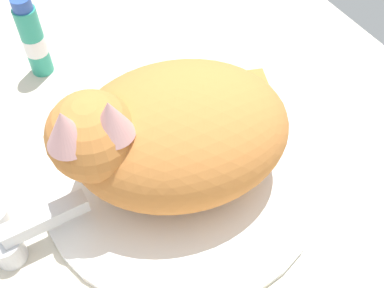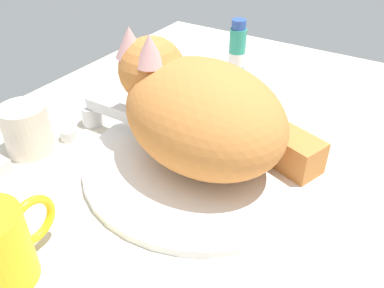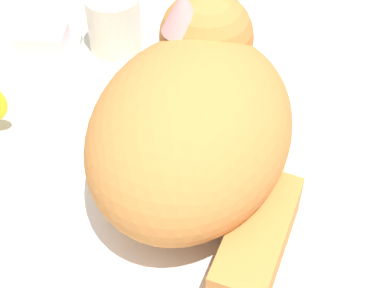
{
  "view_description": "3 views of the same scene",
  "coord_description": "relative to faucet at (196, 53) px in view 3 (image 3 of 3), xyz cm",
  "views": [
    {
      "loc": [
        -30.59,
        16.13,
        50.87
      ],
      "look_at": [
        -0.78,
        -1.09,
        6.96
      ],
      "focal_mm": 44.31,
      "sensor_mm": 36.0,
      "label": 1
    },
    {
      "loc": [
        -41.46,
        -24.19,
        37.2
      ],
      "look_at": [
        -2.55,
        0.26,
        5.3
      ],
      "focal_mm": 37.53,
      "sensor_mm": 36.0,
      "label": 2
    },
    {
      "loc": [
        1.33,
        -39.78,
        47.84
      ],
      "look_at": [
        0.12,
        -0.32,
        7.15
      ],
      "focal_mm": 54.15,
      "sensor_mm": 36.0,
      "label": 3
    }
  ],
  "objects": [
    {
      "name": "soap_dish",
      "position": [
        -20.41,
        2.52,
        -1.88
      ],
      "size": [
        9.0,
        6.4,
        1.2
      ],
      "primitive_type": "cube",
      "color": "white",
      "rests_on": "ground_plane"
    },
    {
      "name": "rinse_cup",
      "position": [
        -11.0,
        4.47,
        1.41
      ],
      "size": [
        7.2,
        7.2,
        7.77
      ],
      "color": "silver",
      "rests_on": "ground_plane"
    },
    {
      "name": "soap_bar",
      "position": [
        -20.41,
        2.52,
        0.04
      ],
      "size": [
        6.4,
        5.08,
        2.64
      ],
      "primitive_type": "cube",
      "rotation": [
        0.0,
        0.0,
        -0.04
      ],
      "color": "silver",
      "rests_on": "soap_dish"
    },
    {
      "name": "faucet",
      "position": [
        0.0,
        0.0,
        0.0
      ],
      "size": [
        13.97,
        11.69,
        5.45
      ],
      "color": "silver",
      "rests_on": "ground_plane"
    },
    {
      "name": "ground_plane",
      "position": [
        0.0,
        -20.57,
        -3.98
      ],
      "size": [
        110.0,
        82.5,
        3.0
      ],
      "primitive_type": "cube",
      "color": "beige"
    },
    {
      "name": "sink_basin",
      "position": [
        0.0,
        -20.57,
        -1.9
      ],
      "size": [
        35.33,
        35.33,
        1.16
      ],
      "primitive_type": "cylinder",
      "color": "white",
      "rests_on": "ground_plane"
    },
    {
      "name": "cat",
      "position": [
        0.48,
        -19.55,
        6.55
      ],
      "size": [
        25.58,
        32.12,
        17.98
      ],
      "color": "#D17F3D",
      "rests_on": "sink_basin"
    }
  ]
}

